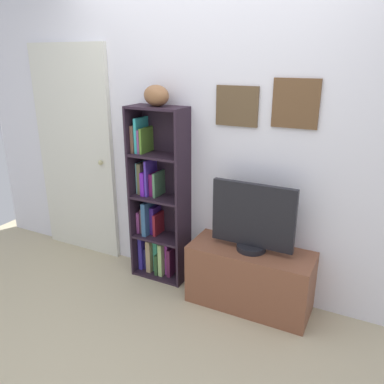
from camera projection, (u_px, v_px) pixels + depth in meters
ground at (134, 363)px, 2.51m from camera, size 5.20×5.20×0.04m
back_wall at (210, 138)px, 3.04m from camera, size 4.80×0.08×2.49m
bookshelf at (157, 206)px, 3.32m from camera, size 0.48×0.25×1.49m
football at (156, 96)px, 2.97m from camera, size 0.29×0.24×0.16m
tv_stand at (249, 278)px, 2.99m from camera, size 0.93×0.38×0.48m
television at (253, 219)px, 2.83m from camera, size 0.62×0.22×0.52m
door at (75, 154)px, 3.67m from camera, size 0.87×0.09×1.97m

